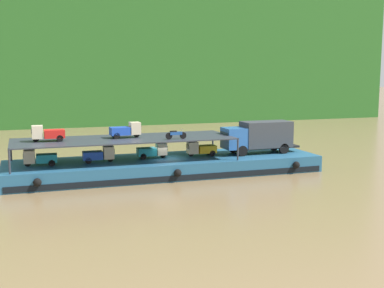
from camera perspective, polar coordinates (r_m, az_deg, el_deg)
ground_plane at (r=46.75m, az=-2.99°, el=-3.42°), size 400.00×400.00×0.00m
hillside_far_bank at (r=105.93m, az=-12.21°, el=13.35°), size 113.97×40.43×33.97m
cargo_barge at (r=46.59m, az=-2.99°, el=-2.52°), size 28.67×7.76×1.50m
covered_lorry at (r=49.34m, az=7.56°, el=0.90°), size 7.88×2.38×3.10m
cargo_rack at (r=45.31m, az=-7.66°, el=0.55°), size 19.47×6.43×2.00m
mini_truck_lower_stern at (r=44.47m, az=-16.85°, el=-1.51°), size 2.78×1.27×1.38m
mini_truck_lower_aft at (r=45.01m, az=-10.48°, el=-1.17°), size 2.78×1.27×1.38m
mini_truck_lower_mid at (r=46.45m, az=-4.49°, el=-0.76°), size 2.77×1.26×1.38m
mini_truck_lower_fore at (r=47.54m, az=1.01°, el=-0.53°), size 2.76×1.23×1.38m
mini_truck_upper_stern at (r=44.70m, az=-16.02°, el=1.17°), size 2.74×1.20×1.38m
mini_truck_upper_mid at (r=45.69m, az=-7.49°, el=1.57°), size 2.79×1.28×1.38m
motorcycle_upper_port at (r=44.39m, az=-1.84°, el=1.11°), size 1.90×0.55×0.87m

